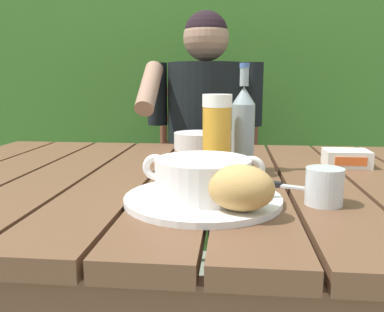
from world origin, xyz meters
The scene contains 13 objects.
dining_table centered at (0.00, 0.00, 0.66)m, with size 1.40×0.98×0.74m.
hedge_backdrop centered at (0.05, 1.57, 1.11)m, with size 3.51×0.95×2.44m.
chair_near_diner centered at (0.00, 0.93, 0.49)m, with size 0.50×0.44×1.00m.
person_eating centered at (-0.01, 0.73, 0.73)m, with size 0.48×0.47×1.25m.
serving_plate centered at (0.06, -0.22, 0.75)m, with size 0.30×0.30×0.01m.
soup_bowl centered at (0.06, -0.22, 0.79)m, with size 0.23×0.18×0.08m.
bread_roll centered at (0.13, -0.30, 0.79)m, with size 0.13×0.11×0.08m.
beer_glass centered at (0.08, 0.00, 0.84)m, with size 0.07×0.07×0.20m.
beer_bottle centered at (0.14, 0.06, 0.85)m, with size 0.06×0.06×0.27m.
water_glass_small centered at (0.29, -0.21, 0.78)m, with size 0.07×0.07×0.07m.
butter_tub centered at (0.42, 0.14, 0.76)m, with size 0.12×0.09×0.04m.
table_knife centered at (0.22, -0.09, 0.75)m, with size 0.16×0.08×0.01m.
diner_bowl centered at (0.00, 0.38, 0.77)m, with size 0.16×0.16×0.06m.
Camera 1 is at (0.12, -0.97, 0.97)m, focal length 38.09 mm.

